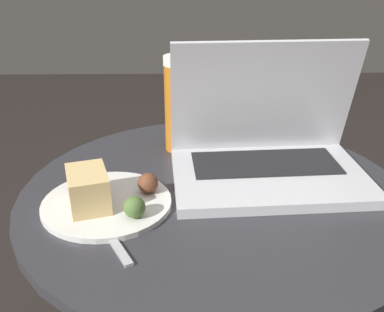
{
  "coord_description": "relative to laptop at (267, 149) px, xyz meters",
  "views": [
    {
      "loc": [
        -0.05,
        -0.69,
        0.96
      ],
      "look_at": [
        -0.04,
        -0.01,
        0.65
      ],
      "focal_mm": 42.0,
      "sensor_mm": 36.0,
      "label": 1
    }
  ],
  "objects": [
    {
      "name": "table",
      "position": [
        -0.1,
        -0.06,
        -0.21
      ],
      "size": [
        0.68,
        0.68,
        0.58
      ],
      "color": "#9E9EA3",
      "rests_on": "ground_plane"
    },
    {
      "name": "laptop",
      "position": [
        0.0,
        0.0,
        0.0
      ],
      "size": [
        0.36,
        0.25,
        0.24
      ],
      "color": "silver",
      "rests_on": "table"
    },
    {
      "name": "beer_glass",
      "position": [
        -0.16,
        0.12,
        0.05
      ],
      "size": [
        0.06,
        0.06,
        0.2
      ],
      "color": "#C6701E",
      "rests_on": "table"
    },
    {
      "name": "snack_plate",
      "position": [
        -0.28,
        -0.12,
        -0.03
      ],
      "size": [
        0.21,
        0.21,
        0.07
      ],
      "color": "silver",
      "rests_on": "table"
    },
    {
      "name": "fork",
      "position": [
        -0.28,
        -0.17,
        -0.05
      ],
      "size": [
        0.1,
        0.18,
        0.0
      ],
      "color": "#B2B2B7",
      "rests_on": "table"
    }
  ]
}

